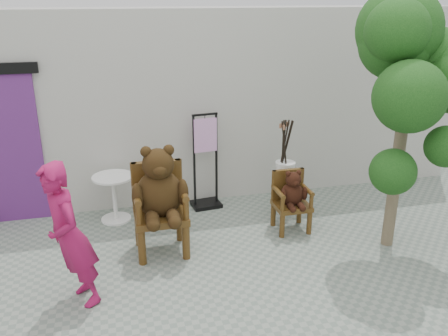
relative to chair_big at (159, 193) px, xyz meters
name	(u,v)px	position (x,y,z in m)	size (l,w,h in m)	color
ground_plane	(251,289)	(0.88, -1.12, -0.82)	(60.00, 60.00, 0.00)	gray
back_wall	(197,104)	(0.88, 1.98, 0.68)	(9.00, 1.00, 3.00)	#B5B2A9
chair_big	(159,193)	(0.00, 0.00, 0.00)	(0.71, 0.77, 1.46)	#3E270D
chair_small	(292,195)	(1.87, 0.17, -0.29)	(0.49, 0.49, 0.91)	#3E270D
person	(69,236)	(-1.04, -0.90, 0.00)	(0.60, 0.40, 1.65)	#971247
cafe_table	(114,193)	(-0.56, 1.08, -0.38)	(0.60, 0.60, 0.70)	white
display_stand	(206,172)	(0.85, 1.23, -0.24)	(0.49, 0.40, 1.51)	black
stool_bucket	(285,173)	(1.98, 0.75, -0.18)	(0.32, 0.32, 1.45)	white
tree	(416,63)	(3.00, -0.62, 1.61)	(1.57, 1.56, 3.30)	brown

